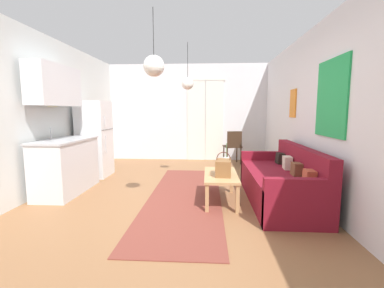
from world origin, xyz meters
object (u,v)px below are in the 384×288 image
coffee_table (221,178)px  refrigerator (95,139)px  pendant_lamp_near (154,66)px  handbag (223,168)px  accent_chair (233,145)px  pendant_lamp_far (188,84)px  bamboo_vase (226,165)px  couch (283,183)px

coffee_table → refrigerator: 2.97m
pendant_lamp_near → coffee_table: bearing=29.9°
handbag → accent_chair: 3.02m
refrigerator → handbag: bearing=-30.8°
refrigerator → pendant_lamp_far: 2.27m
bamboo_vase → handbag: 0.20m
couch → coffee_table: bearing=-176.4°
bamboo_vase → accent_chair: (0.37, 2.80, -0.05)m
bamboo_vase → pendant_lamp_far: size_ratio=0.52×
couch → refrigerator: bearing=158.4°
couch → bamboo_vase: 0.89m
coffee_table → accent_chair: (0.45, 2.88, 0.12)m
pendant_lamp_near → couch: bearing=17.3°
handbag → pendant_lamp_far: (-0.62, 1.29, 1.34)m
handbag → bamboo_vase: bearing=73.4°
pendant_lamp_far → refrigerator: bearing=172.8°
accent_chair → couch: bearing=88.1°
bamboo_vase → couch: bearing=-1.7°
bamboo_vase → pendant_lamp_near: size_ratio=0.54×
bamboo_vase → pendant_lamp_far: 1.87m
handbag → refrigerator: (-2.59, 1.55, 0.24)m
coffee_table → accent_chair: size_ratio=1.17×
pendant_lamp_far → bamboo_vase: bearing=-58.6°
handbag → accent_chair: (0.42, 2.99, -0.05)m
accent_chair → pendant_lamp_near: size_ratio=1.02×
couch → pendant_lamp_near: (-1.83, -0.57, 1.65)m
handbag → refrigerator: 3.03m
couch → coffee_table: couch is taller
pendant_lamp_near → refrigerator: bearing=130.6°
coffee_table → bamboo_vase: 0.21m
couch → refrigerator: size_ratio=1.33×
couch → coffee_table: size_ratio=2.09×
coffee_table → refrigerator: refrigerator is taller
handbag → refrigerator: refrigerator is taller
bamboo_vase → handbag: size_ratio=1.29×
bamboo_vase → accent_chair: bamboo_vase is taller
pendant_lamp_near → pendant_lamp_far: size_ratio=0.97×
handbag → couch: bearing=10.1°
pendant_lamp_near → pendant_lamp_far: same height
coffee_table → bamboo_vase: bearing=44.7°
handbag → pendant_lamp_near: size_ratio=0.42×
handbag → pendant_lamp_near: bearing=-156.0°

